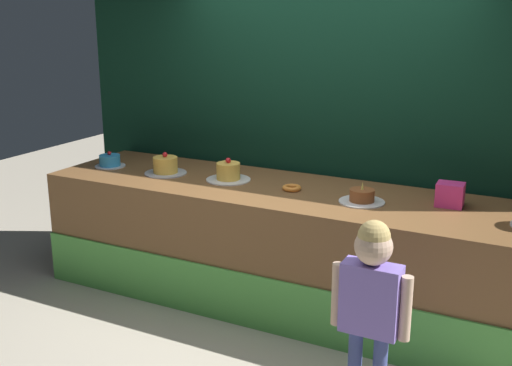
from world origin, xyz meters
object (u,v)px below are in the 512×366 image
object	(u,v)px
donut	(292,188)
pink_box	(450,195)
cake_left	(165,166)
cake_right	(362,197)
cake_far_left	(110,161)
cake_center	(228,173)
child_figure	(371,293)

from	to	relation	value
donut	pink_box	bearing A→B (deg)	7.15
donut	cake_left	distance (m)	1.14
cake_right	cake_far_left	bearing A→B (deg)	-180.00
pink_box	cake_left	world-z (taller)	cake_left
cake_left	cake_center	distance (m)	0.57
pink_box	cake_center	xyz separation A→B (m)	(-1.71, -0.12, -0.02)
child_figure	cake_far_left	bearing A→B (deg)	158.78
cake_far_left	cake_left	bearing A→B (deg)	2.43
child_figure	cake_far_left	distance (m)	2.89
child_figure	donut	size ratio (longest dim) A/B	8.18
pink_box	cake_left	bearing A→B (deg)	-175.64
donut	cake_left	bearing A→B (deg)	-178.45
donut	cake_center	xyz separation A→B (m)	(-0.57, 0.03, 0.04)
cake_left	cake_right	distance (m)	1.71
cake_far_left	cake_center	world-z (taller)	cake_center
child_figure	cake_right	distance (m)	1.14
cake_right	pink_box	bearing A→B (deg)	19.14
cake_far_left	cake_center	bearing A→B (deg)	4.14
donut	cake_right	size ratio (longest dim) A/B	0.44
donut	cake_left	xyz separation A→B (m)	(-1.14, -0.03, 0.05)
child_figure	pink_box	size ratio (longest dim) A/B	6.38
cake_center	cake_right	bearing A→B (deg)	-4.14
cake_far_left	cake_center	distance (m)	1.15
donut	cake_center	size ratio (longest dim) A/B	0.40
pink_box	cake_center	bearing A→B (deg)	-176.14
cake_left	cake_right	xyz separation A→B (m)	(1.71, -0.02, -0.02)
donut	cake_far_left	world-z (taller)	cake_far_left
pink_box	donut	world-z (taller)	pink_box
cake_left	donut	bearing A→B (deg)	1.55
pink_box	cake_center	size ratio (longest dim) A/B	0.52
cake_left	cake_right	bearing A→B (deg)	-0.81
cake_left	cake_right	size ratio (longest dim) A/B	1.07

